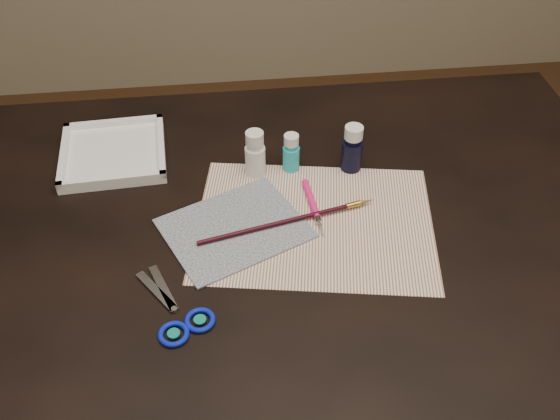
{
  "coord_description": "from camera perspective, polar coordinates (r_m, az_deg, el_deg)",
  "views": [
    {
      "loc": [
        -0.09,
        -0.74,
        1.48
      ],
      "look_at": [
        0.0,
        0.0,
        0.8
      ],
      "focal_mm": 40.0,
      "sensor_mm": 36.0,
      "label": 1
    }
  ],
  "objects": [
    {
      "name": "table",
      "position": [
        1.33,
        0.0,
        -13.6
      ],
      "size": [
        1.3,
        0.9,
        0.75
      ],
      "primitive_type": "cube",
      "color": "black",
      "rests_on": "ground"
    },
    {
      "name": "paint_bottle_white",
      "position": [
        1.13,
        -2.29,
        5.19
      ],
      "size": [
        0.05,
        0.05,
        0.09
      ],
      "primitive_type": "cylinder",
      "rotation": [
        0.0,
        0.0,
        0.28
      ],
      "color": "white",
      "rests_on": "table"
    },
    {
      "name": "paint_bottle_cyan",
      "position": [
        1.15,
        1.03,
        5.28
      ],
      "size": [
        0.04,
        0.04,
        0.08
      ],
      "primitive_type": "cylinder",
      "rotation": [
        0.0,
        0.0,
        0.33
      ],
      "color": "#21C2C3",
      "rests_on": "table"
    },
    {
      "name": "palette_tray",
      "position": [
        1.23,
        -14.99,
        5.14
      ],
      "size": [
        0.2,
        0.2,
        0.02
      ],
      "primitive_type": "cube",
      "rotation": [
        0.0,
        0.0,
        0.06
      ],
      "color": "white",
      "rests_on": "table"
    },
    {
      "name": "canvas",
      "position": [
        1.05,
        -4.17,
        -1.67
      ],
      "size": [
        0.28,
        0.25,
        0.0
      ],
      "primitive_type": "cube",
      "rotation": [
        0.0,
        0.0,
        0.43
      ],
      "color": "black",
      "rests_on": "paper"
    },
    {
      "name": "paint_bottle_navy",
      "position": [
        1.15,
        6.63,
        5.62
      ],
      "size": [
        0.05,
        0.05,
        0.09
      ],
      "primitive_type": "cylinder",
      "rotation": [
        0.0,
        0.0,
        -0.44
      ],
      "color": "black",
      "rests_on": "table"
    },
    {
      "name": "paintbrush",
      "position": [
        1.05,
        0.81,
        -0.98
      ],
      "size": [
        0.31,
        0.08,
        0.01
      ],
      "primitive_type": null,
      "rotation": [
        0.0,
        0.0,
        0.23
      ],
      "color": "black",
      "rests_on": "canvas"
    },
    {
      "name": "scissors",
      "position": [
        0.95,
        -10.44,
        -8.49
      ],
      "size": [
        0.17,
        0.19,
        0.01
      ],
      "primitive_type": null,
      "rotation": [
        0.0,
        0.0,
        2.19
      ],
      "color": "silver",
      "rests_on": "table"
    },
    {
      "name": "craft_knife",
      "position": [
        1.08,
        3.12,
        0.22
      ],
      "size": [
        0.02,
        0.14,
        0.01
      ],
      "primitive_type": null,
      "rotation": [
        0.0,
        0.0,
        -1.5
      ],
      "color": "#FF1B80",
      "rests_on": "paper"
    },
    {
      "name": "paper",
      "position": [
        1.06,
        3.18,
        -1.17
      ],
      "size": [
        0.45,
        0.37,
        0.0
      ],
      "primitive_type": "cube",
      "rotation": [
        0.0,
        0.0,
        -0.18
      ],
      "color": "white",
      "rests_on": "table"
    }
  ]
}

